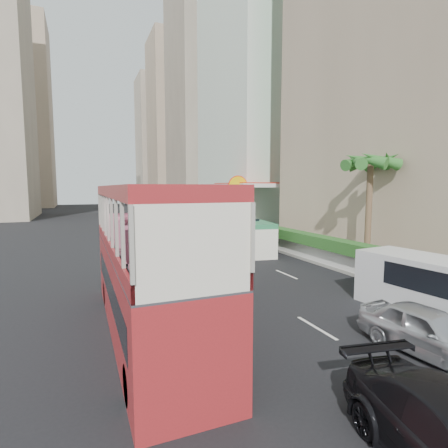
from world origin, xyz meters
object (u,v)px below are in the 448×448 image
minibus_near (223,240)px  car_silver_lane_b (428,355)px  panel_van_near (433,287)px  palm_tree (368,215)px  double_decker_bus (147,260)px  car_silver_lane_a (217,290)px  minibus_far (253,237)px  van_asset (206,249)px  shell_station (254,208)px  panel_van_far (207,226)px

minibus_near → car_silver_lane_b: bearing=-87.8°
panel_van_near → palm_tree: size_ratio=0.88×
double_decker_bus → car_silver_lane_a: 5.95m
car_silver_lane_a → panel_van_near: size_ratio=0.69×
car_silver_lane_a → palm_tree: size_ratio=0.61×
double_decker_bus → minibus_far: double_decker_bus is taller
van_asset → shell_station: size_ratio=0.67×
van_asset → minibus_far: size_ratio=0.97×
van_asset → panel_van_near: panel_van_near is taller
car_silver_lane_a → minibus_near: (3.47, 7.84, 1.21)m
van_asset → panel_van_far: panel_van_far is taller
panel_van_far → shell_station: bearing=-4.6°
minibus_near → shell_station: size_ratio=0.68×
panel_van_far → double_decker_bus: bearing=-121.0°
car_silver_lane_a → panel_van_near: bearing=-54.5°
van_asset → shell_station: bearing=43.2°
minibus_far → palm_tree: size_ratio=0.87×
van_asset → car_silver_lane_a: bearing=-107.0°
car_silver_lane_a → van_asset: 11.68m
minibus_far → minibus_near: bearing=-164.6°
minibus_near → minibus_far: 2.62m
panel_van_far → van_asset: bearing=-116.8°
double_decker_bus → shell_station: 28.02m
palm_tree → shell_station: (2.20, 19.00, -0.63)m
palm_tree → minibus_far: bearing=115.7°
shell_station → panel_van_near: bearing=-101.9°
double_decker_bus → palm_tree: size_ratio=1.72×
panel_van_near → palm_tree: bearing=58.3°
panel_van_far → shell_station: (5.74, 0.21, 1.80)m
double_decker_bus → car_silver_lane_a: double_decker_bus is taller
van_asset → minibus_far: (2.73, -3.06, 1.24)m
shell_station → car_silver_lane_a: bearing=-121.8°
car_silver_lane_a → van_asset: (3.35, 11.18, 0.00)m
car_silver_lane_a → panel_van_near: panel_van_near is taller
shell_station → van_asset: bearing=-136.5°
van_asset → minibus_near: bearing=-88.2°
minibus_near → palm_tree: (6.34, -7.45, 2.17)m
van_asset → panel_van_near: bearing=-79.8°
panel_van_far → minibus_near: bearing=-110.6°
car_silver_lane_b → panel_van_near: panel_van_near is taller
car_silver_lane_a → palm_tree: (9.81, 0.39, 3.38)m
panel_van_far → panel_van_near: bearing=-96.0°
panel_van_near → palm_tree: palm_tree is taller
minibus_near → minibus_far: size_ratio=0.98×
panel_van_near → shell_station: 26.29m
car_silver_lane_b → van_asset: 19.72m
minibus_near → palm_tree: palm_tree is taller
minibus_far → panel_van_near: (0.52, -14.41, -0.11)m
minibus_far → panel_van_near: minibus_far is taller
double_decker_bus → minibus_far: size_ratio=1.97×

